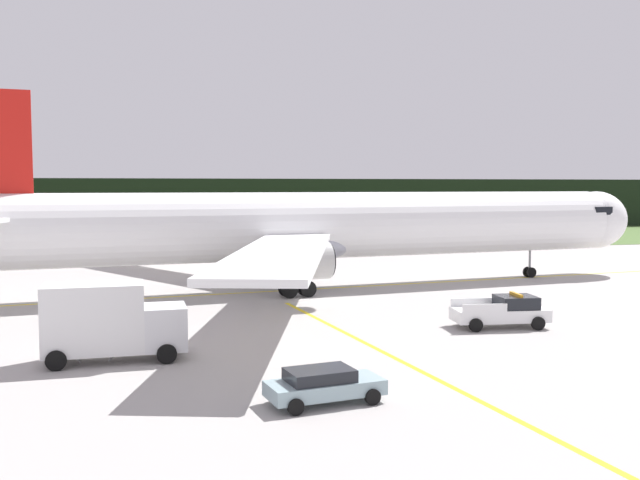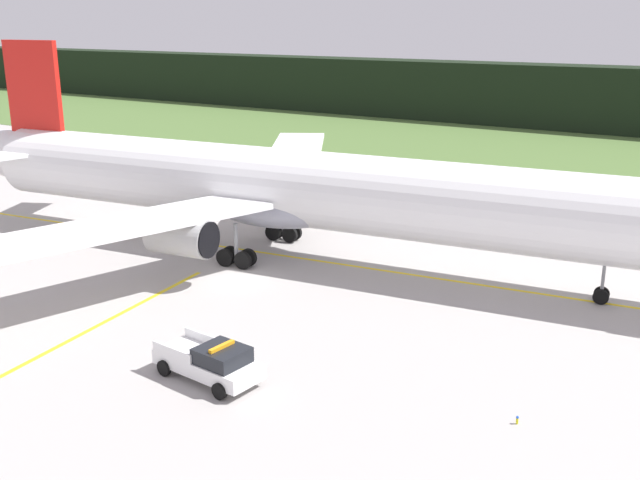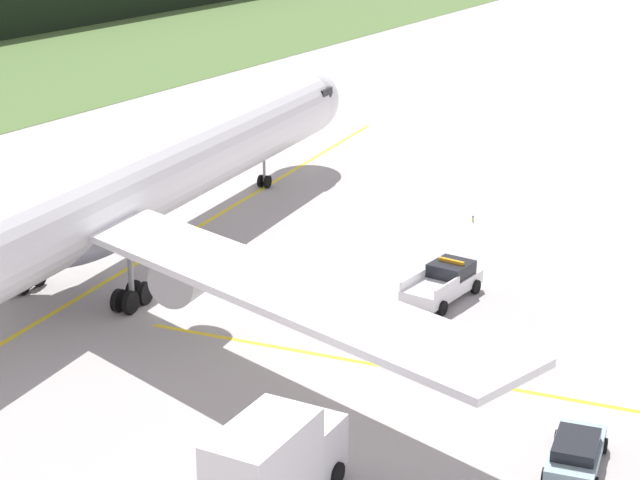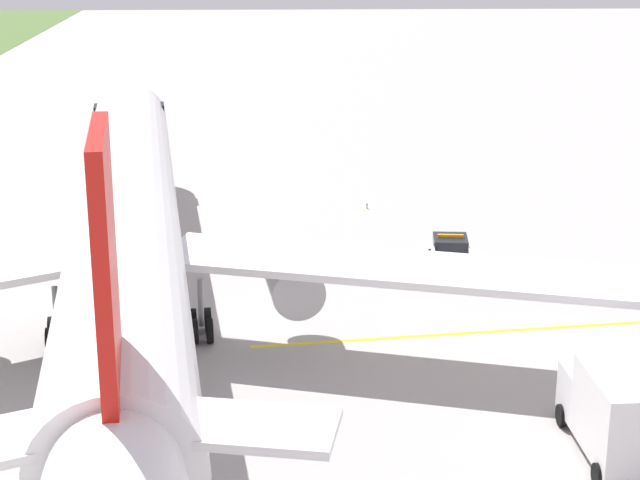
{
  "view_description": "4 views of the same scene",
  "coord_description": "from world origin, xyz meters",
  "px_view_note": "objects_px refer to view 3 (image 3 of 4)",
  "views": [
    {
      "loc": [
        -11.44,
        -47.2,
        7.97
      ],
      "look_at": [
        1.28,
        6.98,
        3.71
      ],
      "focal_mm": 39.41,
      "sensor_mm": 36.0,
      "label": 1
    },
    {
      "loc": [
        28.27,
        -34.35,
        15.84
      ],
      "look_at": [
        7.1,
        -1.22,
        4.04
      ],
      "focal_mm": 41.36,
      "sensor_mm": 36.0,
      "label": 2
    },
    {
      "loc": [
        -41.3,
        -32.24,
        21.39
      ],
      "look_at": [
        6.83,
        -4.29,
        2.27
      ],
      "focal_mm": 60.76,
      "sensor_mm": 36.0,
      "label": 3
    },
    {
      "loc": [
        -49.5,
        -2.14,
        20.0
      ],
      "look_at": [
        6.93,
        -3.95,
        2.15
      ],
      "focal_mm": 60.49,
      "sensor_mm": 36.0,
      "label": 4
    }
  ],
  "objects_px": {
    "airliner": "(104,195)",
    "staff_car": "(576,452)",
    "ops_pickup_truck": "(444,282)",
    "catering_truck": "(273,463)"
  },
  "relations": [
    {
      "from": "staff_car",
      "to": "catering_truck",
      "type": "bearing_deg",
      "value": 133.95
    },
    {
      "from": "ops_pickup_truck",
      "to": "staff_car",
      "type": "relative_size",
      "value": 1.21
    },
    {
      "from": "airliner",
      "to": "catering_truck",
      "type": "xyz_separation_m",
      "value": [
        -14.47,
        -19.94,
        -2.97
      ]
    },
    {
      "from": "catering_truck",
      "to": "staff_car",
      "type": "relative_size",
      "value": 1.41
    },
    {
      "from": "ops_pickup_truck",
      "to": "catering_truck",
      "type": "xyz_separation_m",
      "value": [
        -21.22,
        -2.93,
        0.96
      ]
    },
    {
      "from": "airliner",
      "to": "staff_car",
      "type": "relative_size",
      "value": 13.23
    },
    {
      "from": "ops_pickup_truck",
      "to": "catering_truck",
      "type": "height_order",
      "value": "catering_truck"
    },
    {
      "from": "catering_truck",
      "to": "ops_pickup_truck",
      "type": "bearing_deg",
      "value": 7.87
    },
    {
      "from": "airliner",
      "to": "catering_truck",
      "type": "distance_m",
      "value": 24.82
    },
    {
      "from": "staff_car",
      "to": "ops_pickup_truck",
      "type": "bearing_deg",
      "value": 40.49
    }
  ]
}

